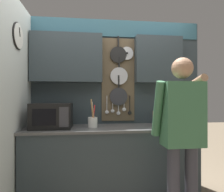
# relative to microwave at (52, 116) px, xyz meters

# --- Properties ---
(base_cabinet_counter) EXTENTS (2.07, 0.63, 0.92)m
(base_cabinet_counter) POSITION_rel_microwave_xyz_m (0.70, 0.02, -0.61)
(base_cabinet_counter) COLOR #2D383D
(base_cabinet_counter) RESTS_ON ground_plane
(back_wall_unit) EXTENTS (2.64, 0.20, 2.37)m
(back_wall_unit) POSITION_rel_microwave_xyz_m (0.69, 0.30, 0.39)
(back_wall_unit) COLOR #2D383D
(back_wall_unit) RESTS_ON ground_plane
(side_wall) EXTENTS (0.07, 1.60, 2.37)m
(side_wall) POSITION_rel_microwave_xyz_m (-0.35, -0.38, 0.13)
(side_wall) COLOR silver
(side_wall) RESTS_ON ground_plane
(microwave) EXTENTS (0.46, 0.38, 0.30)m
(microwave) POSITION_rel_microwave_xyz_m (0.00, 0.00, 0.00)
(microwave) COLOR black
(microwave) RESTS_ON base_cabinet_counter
(knife_block) EXTENTS (0.12, 0.16, 0.27)m
(knife_block) POSITION_rel_microwave_xyz_m (1.31, 0.00, -0.05)
(knife_block) COLOR brown
(knife_block) RESTS_ON base_cabinet_counter
(utensil_crock) EXTENTS (0.12, 0.12, 0.35)m
(utensil_crock) POSITION_rel_microwave_xyz_m (0.48, 0.00, -0.07)
(utensil_crock) COLOR white
(utensil_crock) RESTS_ON base_cabinet_counter
(person) EXTENTS (0.54, 0.65, 1.67)m
(person) POSITION_rel_microwave_xyz_m (1.33, -0.60, -0.07)
(person) COLOR #383842
(person) RESTS_ON ground_plane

